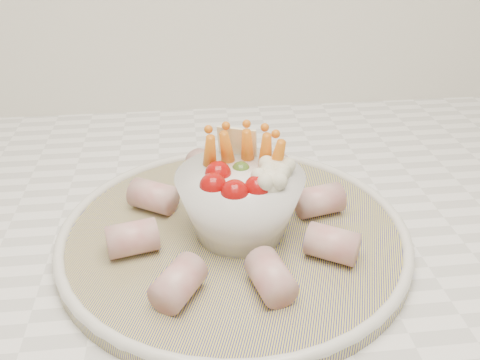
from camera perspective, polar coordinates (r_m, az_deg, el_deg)
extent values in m
cube|color=white|center=(0.68, -3.93, -3.71)|extent=(2.04, 0.62, 0.04)
cylinder|color=navy|center=(0.59, -0.64, -6.03)|extent=(0.48, 0.48, 0.01)
torus|color=silver|center=(0.59, -0.64, -5.44)|extent=(0.38, 0.38, 0.01)
sphere|color=#9C0B0A|center=(0.53, -2.88, -0.68)|extent=(0.03, 0.03, 0.03)
sphere|color=#9C0B0A|center=(0.52, -0.57, -1.43)|extent=(0.03, 0.03, 0.03)
sphere|color=#9C0B0A|center=(0.53, 1.91, -0.93)|extent=(0.03, 0.03, 0.03)
sphere|color=#9C0B0A|center=(0.55, -2.35, 0.63)|extent=(0.03, 0.03, 0.03)
sphere|color=#3F6220|center=(0.57, 0.10, 0.99)|extent=(0.02, 0.02, 0.02)
cone|color=orange|center=(0.57, -1.38, 2.72)|extent=(0.03, 0.04, 0.06)
cone|color=orange|center=(0.58, 0.81, 2.94)|extent=(0.03, 0.04, 0.06)
cone|color=orange|center=(0.57, 2.74, 2.52)|extent=(0.02, 0.04, 0.06)
cone|color=orange|center=(0.57, -3.24, 2.29)|extent=(0.02, 0.04, 0.06)
cone|color=orange|center=(0.56, 3.90, 1.75)|extent=(0.03, 0.04, 0.06)
sphere|color=silver|center=(0.55, 3.88, 0.71)|extent=(0.03, 0.03, 0.03)
sphere|color=silver|center=(0.53, 3.24, -0.48)|extent=(0.03, 0.03, 0.03)
cube|color=#F5EFBE|center=(0.59, -0.27, 3.61)|extent=(0.04, 0.03, 0.05)
cylinder|color=#B35153|center=(0.61, 8.49, -2.17)|extent=(0.06, 0.05, 0.03)
cylinder|color=#B35153|center=(0.66, 3.47, 0.77)|extent=(0.06, 0.06, 0.03)
cylinder|color=#B35153|center=(0.67, -3.93, 1.19)|extent=(0.05, 0.06, 0.03)
cylinder|color=#B35153|center=(0.62, -9.24, -1.73)|extent=(0.06, 0.06, 0.03)
cylinder|color=#B35153|center=(0.56, -11.41, -6.11)|extent=(0.06, 0.05, 0.03)
cylinder|color=#B35153|center=(0.50, -6.59, -10.84)|extent=(0.06, 0.06, 0.03)
cylinder|color=#B35153|center=(0.50, 3.31, -10.28)|extent=(0.05, 0.06, 0.03)
cylinder|color=#B35153|center=(0.55, 9.83, -6.73)|extent=(0.06, 0.06, 0.03)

